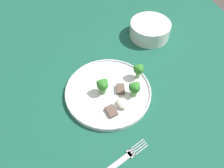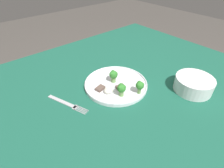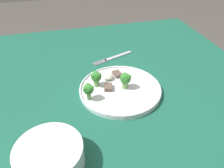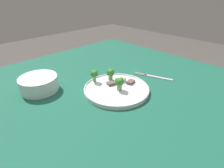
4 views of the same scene
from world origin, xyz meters
The scene contains 11 objects.
ground_plane centered at (0.00, 0.00, 0.00)m, with size 8.00×8.00×0.00m, color #4C4742.
table centered at (0.00, 0.00, 0.64)m, with size 1.30×1.18×0.72m.
dinner_plate centered at (0.05, -0.05, 0.73)m, with size 0.28×0.28×0.02m.
fork centered at (0.28, -0.08, 0.72)m, with size 0.08×0.19×0.00m.
cream_bowl centered at (-0.18, 0.19, 0.75)m, with size 0.16×0.16×0.06m.
broccoli_floret_near_rim_left centered at (0.05, -0.06, 0.77)m, with size 0.04×0.04×0.06m.
broccoli_floret_center_left centered at (0.09, 0.03, 0.77)m, with size 0.04×0.04×0.06m.
broccoli_floret_back_left centered at (0.02, 0.07, 0.77)m, with size 0.03×0.03×0.06m.
meat_slice_front_slice centered at (0.13, -0.06, 0.74)m, with size 0.04×0.03×0.01m.
meat_slice_middle_slice centered at (0.06, -0.01, 0.74)m, with size 0.04×0.04×0.01m.
sauce_dollop centered at (0.12, -0.02, 0.74)m, with size 0.04×0.04×0.02m.
Camera 2 is at (0.47, 0.42, 1.20)m, focal length 28.00 mm.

